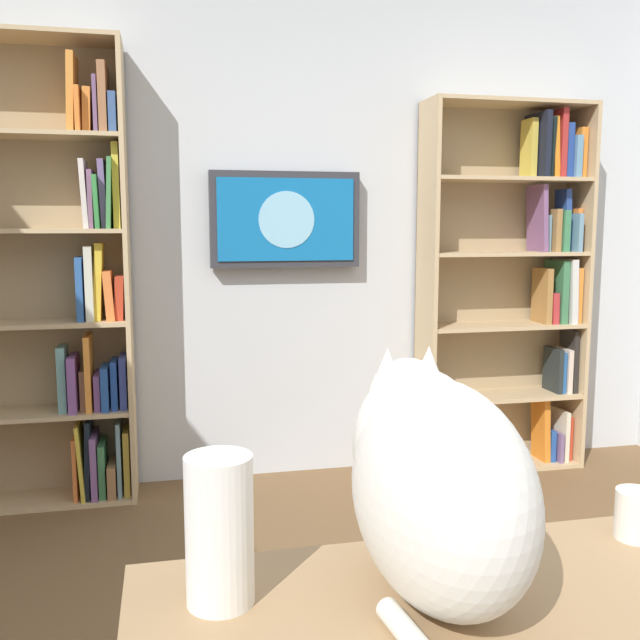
# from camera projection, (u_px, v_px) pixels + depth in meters

# --- Properties ---
(wall_back) EXTENTS (4.52, 0.06, 2.70)m
(wall_back) POSITION_uv_depth(u_px,v_px,m) (278.00, 221.00, 3.66)
(wall_back) COLOR silver
(wall_back) RESTS_ON ground
(bookshelf_left) EXTENTS (0.90, 0.28, 1.97)m
(bookshelf_left) POSITION_uv_depth(u_px,v_px,m) (520.00, 279.00, 3.82)
(bookshelf_left) COLOR tan
(bookshelf_left) RESTS_ON ground
(bookshelf_right) EXTENTS (0.90, 0.28, 2.18)m
(bookshelf_right) POSITION_uv_depth(u_px,v_px,m) (56.00, 290.00, 3.31)
(bookshelf_right) COLOR tan
(bookshelf_right) RESTS_ON ground
(wall_mounted_tv) EXTENTS (0.77, 0.07, 0.49)m
(wall_mounted_tv) POSITION_uv_depth(u_px,v_px,m) (285.00, 220.00, 3.58)
(wall_mounted_tv) COLOR #333338
(cat) EXTENTS (0.27, 0.58, 0.39)m
(cat) POSITION_uv_depth(u_px,v_px,m) (432.00, 476.00, 1.15)
(cat) COLOR white
(cat) RESTS_ON desk
(paper_towel_roll) EXTENTS (0.11, 0.11, 0.25)m
(paper_towel_roll) POSITION_uv_depth(u_px,v_px,m) (220.00, 530.00, 1.12)
(paper_towel_roll) COLOR white
(paper_towel_roll) RESTS_ON desk
(coffee_mug) EXTENTS (0.08, 0.08, 0.10)m
(coffee_mug) POSITION_uv_depth(u_px,v_px,m) (636.00, 515.00, 1.37)
(coffee_mug) COLOR white
(coffee_mug) RESTS_ON desk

